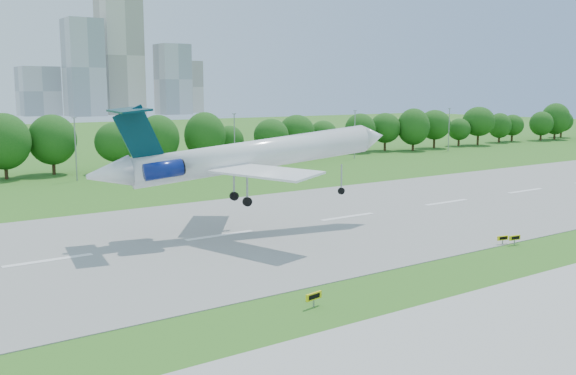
{
  "coord_description": "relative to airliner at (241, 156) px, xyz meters",
  "views": [
    {
      "loc": [
        -56.16,
        -41.61,
        17.53
      ],
      "look_at": [
        -14.87,
        18.0,
        6.36
      ],
      "focal_mm": 40.0,
      "sensor_mm": 36.0,
      "label": 1
    }
  ],
  "objects": [
    {
      "name": "ground",
      "position": [
        16.77,
        -25.31,
        -9.49
      ],
      "size": [
        600.0,
        600.0,
        0.0
      ],
      "primitive_type": "plane",
      "color": "#316C1C",
      "rests_on": "ground"
    },
    {
      "name": "runway",
      "position": [
        16.77,
        -0.31,
        -9.45
      ],
      "size": [
        400.0,
        45.0,
        0.08
      ],
      "primitive_type": "cube",
      "color": "gray",
      "rests_on": "ground"
    },
    {
      "name": "tree_line",
      "position": [
        16.77,
        66.69,
        -3.3
      ],
      "size": [
        288.4,
        8.4,
        10.4
      ],
      "color": "#382314",
      "rests_on": "ground"
    },
    {
      "name": "light_poles",
      "position": [
        14.27,
        56.69,
        -3.15
      ],
      "size": [
        175.9,
        0.25,
        12.19
      ],
      "color": "gray",
      "rests_on": "ground"
    },
    {
      "name": "skyline",
      "position": [
        116.93,
        365.3,
        20.97
      ],
      "size": [
        127.0,
        52.0,
        80.0
      ],
      "color": "#B2B2B7",
      "rests_on": "ground"
    },
    {
      "name": "airliner",
      "position": [
        0.0,
        0.0,
        0.0
      ],
      "size": [
        39.0,
        27.97,
        12.19
      ],
      "rotation": [
        0.0,
        -0.1,
        -0.16
      ],
      "color": "white",
      "rests_on": "ground"
    },
    {
      "name": "taxi_sign_left",
      "position": [
        -9.22,
        -27.04,
        -8.6
      ],
      "size": [
        1.72,
        0.49,
        1.2
      ],
      "rotation": [
        0.0,
        0.0,
        0.18
      ],
      "color": "gray",
      "rests_on": "ground"
    },
    {
      "name": "taxi_sign_centre",
      "position": [
        21.15,
        -22.41,
        -8.74
      ],
      "size": [
        1.44,
        0.47,
        1.01
      ],
      "rotation": [
        0.0,
        0.0,
        -0.22
      ],
      "color": "gray",
      "rests_on": "ground"
    },
    {
      "name": "taxi_sign_right",
      "position": [
        22.16,
        -23.27,
        -8.68
      ],
      "size": [
        1.57,
        0.41,
        1.1
      ],
      "rotation": [
        0.0,
        0.0,
        -0.15
      ],
      "color": "gray",
      "rests_on": "ground"
    }
  ]
}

